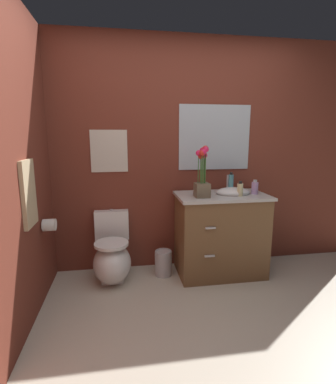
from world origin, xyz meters
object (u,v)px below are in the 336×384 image
flower_vase (202,177)px  hand_wash_bottle (240,189)px  soap_bottle (255,188)px  hanging_towel (29,194)px  lotion_bottle (231,183)px  wall_poster (109,151)px  toilet_paper_roll (49,225)px  wall_mirror (215,138)px  trash_bin (163,263)px  toilet (112,257)px  vanity_cabinet (221,233)px

flower_vase → hand_wash_bottle: flower_vase is taller
soap_bottle → hand_wash_bottle: 0.21m
flower_vase → hanging_towel: 1.54m
lotion_bottle → flower_vase: bearing=-152.9°
soap_bottle → lotion_bottle: size_ratio=0.69×
lotion_bottle → wall_poster: 1.33m
lotion_bottle → hand_wash_bottle: (0.02, -0.20, -0.03)m
hand_wash_bottle → toilet_paper_roll: (-1.83, -0.06, -0.26)m
flower_vase → hanging_towel: size_ratio=0.97×
hand_wash_bottle → wall_mirror: bearing=110.7°
hanging_towel → wall_poster: bearing=52.8°
toilet_paper_roll → trash_bin: bearing=11.3°
wall_mirror → hanging_towel: size_ratio=1.54×
flower_vase → hanging_towel: bearing=-165.4°
trash_bin → wall_mirror: 1.47m
toilet → flower_vase: bearing=-7.8°
vanity_cabinet → toilet_paper_roll: size_ratio=9.57×
hand_wash_bottle → wall_mirror: wall_mirror is taller
vanity_cabinet → flower_vase: 0.68m
flower_vase → lotion_bottle: size_ratio=2.34×
hand_wash_bottle → wall_poster: size_ratio=0.35×
soap_bottle → vanity_cabinet: bearing=174.5°
trash_bin → hanging_towel: 1.53m
soap_bottle → toilet_paper_roll: soap_bottle is taller
hand_wash_bottle → hanging_towel: (-1.89, -0.38, 0.09)m
toilet → lotion_bottle: lotion_bottle is taller
wall_mirror → toilet_paper_roll: wall_mirror is taller
trash_bin → wall_poster: bearing=154.9°
flower_vase → wall_poster: bearing=156.6°
wall_poster → toilet_paper_roll: bearing=-139.2°
vanity_cabinet → soap_bottle: (0.34, -0.03, 0.49)m
flower_vase → toilet_paper_roll: (-1.44, -0.07, -0.39)m
toilet → trash_bin: 0.54m
toilet → soap_bottle: (1.49, -0.06, 0.70)m
flower_vase → wall_mirror: size_ratio=0.63×
soap_bottle → hand_wash_bottle: (-0.19, -0.07, 0.00)m
lotion_bottle → hanging_towel: bearing=-162.7°
wall_poster → trash_bin: bearing=-25.1°
hand_wash_bottle → wall_mirror: 0.67m
soap_bottle → lotion_bottle: 0.25m
flower_vase → wall_poster: wall_poster is taller
toilet_paper_roll → soap_bottle: bearing=3.9°
hand_wash_bottle → trash_bin: 1.12m
flower_vase → soap_bottle: size_ratio=3.40×
vanity_cabinet → lotion_bottle: size_ratio=4.87×
toilet → flower_vase: size_ratio=1.36×
hand_wash_bottle → hanging_towel: bearing=-168.6°
hand_wash_bottle → wall_poster: (-1.29, 0.40, 0.37)m
toilet → vanity_cabinet: (1.15, -0.03, 0.20)m
hand_wash_bottle → trash_bin: hand_wash_bottle is taller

